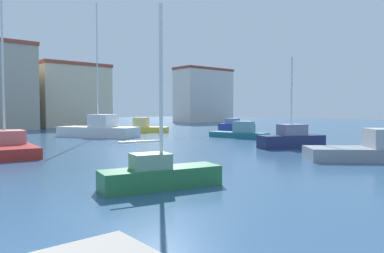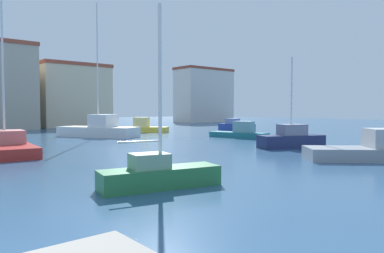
{
  "view_description": "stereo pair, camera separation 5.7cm",
  "coord_description": "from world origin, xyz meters",
  "px_view_note": "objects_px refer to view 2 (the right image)",
  "views": [
    {
      "loc": [
        0.92,
        -5.11,
        2.63
      ],
      "look_at": [
        19.11,
        16.4,
        1.28
      ],
      "focal_mm": 33.72,
      "sensor_mm": 36.0,
      "label": 1
    },
    {
      "loc": [
        0.96,
        -5.15,
        2.63
      ],
      "look_at": [
        19.11,
        16.4,
        1.28
      ],
      "focal_mm": 33.72,
      "sensor_mm": 36.0,
      "label": 2
    }
  ],
  "objects_px": {
    "motorboat_teal_mid_harbor": "(240,133)",
    "motorboat_blue_behind_lamppost": "(236,127)",
    "sailboat_navy_far_left": "(291,139)",
    "sailboat_green_far_right": "(159,173)",
    "sailboat_white_outer_mooring": "(99,129)",
    "motorboat_yellow_distant_north": "(144,127)",
    "sailboat_red_distant_east": "(5,145)"
  },
  "relations": [
    {
      "from": "motorboat_blue_behind_lamppost",
      "to": "sailboat_green_far_right",
      "type": "relative_size",
      "value": 0.71
    },
    {
      "from": "motorboat_teal_mid_harbor",
      "to": "motorboat_blue_behind_lamppost",
      "type": "relative_size",
      "value": 1.31
    },
    {
      "from": "sailboat_navy_far_left",
      "to": "motorboat_blue_behind_lamppost",
      "type": "distance_m",
      "value": 16.21
    },
    {
      "from": "motorboat_teal_mid_harbor",
      "to": "sailboat_red_distant_east",
      "type": "height_order",
      "value": "sailboat_red_distant_east"
    },
    {
      "from": "motorboat_teal_mid_harbor",
      "to": "motorboat_blue_behind_lamppost",
      "type": "height_order",
      "value": "motorboat_blue_behind_lamppost"
    },
    {
      "from": "sailboat_navy_far_left",
      "to": "sailboat_green_far_right",
      "type": "bearing_deg",
      "value": -162.31
    },
    {
      "from": "motorboat_teal_mid_harbor",
      "to": "sailboat_green_far_right",
      "type": "xyz_separation_m",
      "value": [
        -17.95,
        -12.68,
        0.01
      ]
    },
    {
      "from": "motorboat_yellow_distant_north",
      "to": "motorboat_blue_behind_lamppost",
      "type": "height_order",
      "value": "motorboat_yellow_distant_north"
    },
    {
      "from": "sailboat_red_distant_east",
      "to": "sailboat_navy_far_left",
      "type": "bearing_deg",
      "value": -29.79
    },
    {
      "from": "sailboat_navy_far_left",
      "to": "sailboat_red_distant_east",
      "type": "distance_m",
      "value": 18.14
    },
    {
      "from": "sailboat_white_outer_mooring",
      "to": "sailboat_navy_far_left",
      "type": "distance_m",
      "value": 18.44
    },
    {
      "from": "motorboat_blue_behind_lamppost",
      "to": "sailboat_green_far_right",
      "type": "height_order",
      "value": "sailboat_green_far_right"
    },
    {
      "from": "sailboat_navy_far_left",
      "to": "motorboat_blue_behind_lamppost",
      "type": "height_order",
      "value": "sailboat_navy_far_left"
    },
    {
      "from": "motorboat_blue_behind_lamppost",
      "to": "sailboat_green_far_right",
      "type": "xyz_separation_m",
      "value": [
        -23.09,
        -17.98,
        -0.11
      ]
    },
    {
      "from": "motorboat_yellow_distant_north",
      "to": "sailboat_navy_far_left",
      "type": "bearing_deg",
      "value": -93.79
    },
    {
      "from": "motorboat_teal_mid_harbor",
      "to": "sailboat_green_far_right",
      "type": "distance_m",
      "value": 21.97
    },
    {
      "from": "sailboat_white_outer_mooring",
      "to": "sailboat_red_distant_east",
      "type": "relative_size",
      "value": 1.05
    },
    {
      "from": "sailboat_green_far_right",
      "to": "sailboat_red_distant_east",
      "type": "bearing_deg",
      "value": 96.98
    },
    {
      "from": "motorboat_yellow_distant_north",
      "to": "motorboat_blue_behind_lamppost",
      "type": "bearing_deg",
      "value": -42.99
    },
    {
      "from": "sailboat_green_far_right",
      "to": "motorboat_blue_behind_lamppost",
      "type": "bearing_deg",
      "value": 37.91
    },
    {
      "from": "motorboat_yellow_distant_north",
      "to": "sailboat_green_far_right",
      "type": "height_order",
      "value": "sailboat_green_far_right"
    },
    {
      "from": "sailboat_navy_far_left",
      "to": "motorboat_blue_behind_lamppost",
      "type": "xyz_separation_m",
      "value": [
        9.0,
        13.48,
        -0.03
      ]
    },
    {
      "from": "sailboat_white_outer_mooring",
      "to": "sailboat_green_far_right",
      "type": "xyz_separation_m",
      "value": [
        -8.47,
        -22.06,
        -0.26
      ]
    },
    {
      "from": "sailboat_navy_far_left",
      "to": "motorboat_blue_behind_lamppost",
      "type": "relative_size",
      "value": 1.41
    },
    {
      "from": "motorboat_teal_mid_harbor",
      "to": "sailboat_green_far_right",
      "type": "relative_size",
      "value": 0.94
    },
    {
      "from": "sailboat_white_outer_mooring",
      "to": "sailboat_navy_far_left",
      "type": "xyz_separation_m",
      "value": [
        5.62,
        -17.56,
        -0.11
      ]
    },
    {
      "from": "sailboat_navy_far_left",
      "to": "sailboat_green_far_right",
      "type": "relative_size",
      "value": 1.01
    },
    {
      "from": "motorboat_teal_mid_harbor",
      "to": "sailboat_red_distant_east",
      "type": "relative_size",
      "value": 0.48
    },
    {
      "from": "sailboat_red_distant_east",
      "to": "sailboat_white_outer_mooring",
      "type": "bearing_deg",
      "value": 40.2
    },
    {
      "from": "sailboat_red_distant_east",
      "to": "motorboat_teal_mid_harbor",
      "type": "bearing_deg",
      "value": -2.41
    },
    {
      "from": "motorboat_blue_behind_lamppost",
      "to": "sailboat_white_outer_mooring",
      "type": "bearing_deg",
      "value": 164.42
    },
    {
      "from": "sailboat_white_outer_mooring",
      "to": "sailboat_red_distant_east",
      "type": "xyz_separation_m",
      "value": [
        -10.12,
        -8.55,
        -0.24
      ]
    }
  ]
}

